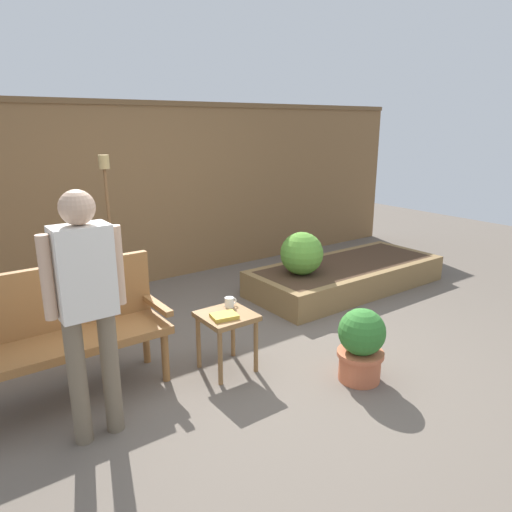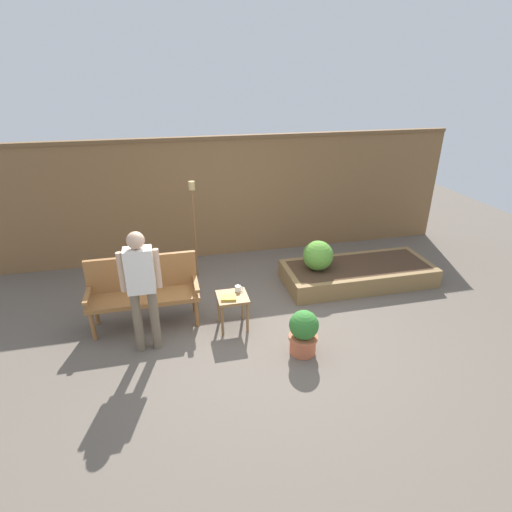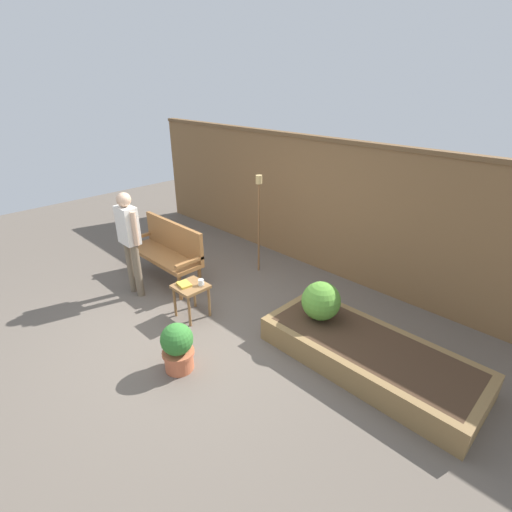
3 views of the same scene
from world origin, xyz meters
name	(u,v)px [view 1 (image 1 of 3)]	position (x,y,z in m)	size (l,w,h in m)	color
ground_plane	(275,364)	(0.00, 0.00, 0.00)	(14.00, 14.00, 0.00)	#60564C
fence_back	(140,194)	(0.00, 2.60, 1.09)	(8.40, 0.14, 2.16)	brown
garden_bench	(60,324)	(-1.49, 0.57, 0.54)	(1.44, 0.48, 0.94)	#936033
side_table	(227,324)	(-0.36, 0.16, 0.40)	(0.40, 0.40, 0.48)	olive
cup_on_table	(230,302)	(-0.26, 0.27, 0.52)	(0.11, 0.07, 0.08)	white
book_on_table	(224,316)	(-0.42, 0.10, 0.49)	(0.19, 0.15, 0.03)	gold
potted_boxwood	(361,344)	(0.38, -0.57, 0.30)	(0.36, 0.36, 0.58)	#C66642
raised_planter_bed	(346,276)	(1.85, 0.96, 0.15)	(2.40, 1.00, 0.30)	olive
shrub_near_bench	(302,253)	(1.15, 0.98, 0.54)	(0.47, 0.47, 0.47)	brown
tiki_torch	(108,208)	(-0.67, 1.77, 1.12)	(0.10, 0.10, 1.62)	brown
person_by_bench	(86,297)	(-1.46, -0.06, 0.93)	(0.47, 0.20, 1.56)	#70604C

